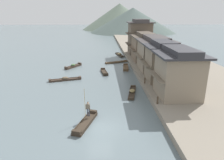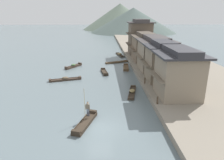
% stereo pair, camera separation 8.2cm
% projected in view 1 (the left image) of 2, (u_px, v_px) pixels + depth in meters
% --- Properties ---
extents(ground_plane, '(400.00, 400.00, 0.00)m').
position_uv_depth(ground_plane, '(100.00, 129.00, 19.47)').
color(ground_plane, slate).
extents(riverbank_right, '(18.00, 110.00, 0.68)m').
position_uv_depth(riverbank_right, '(164.00, 59.00, 48.51)').
color(riverbank_right, gray).
rests_on(riverbank_right, ground).
extents(boat_foreground_poled, '(2.36, 4.57, 0.56)m').
position_uv_depth(boat_foreground_poled, '(86.00, 123.00, 20.19)').
color(boat_foreground_poled, '#33281E').
rests_on(boat_foreground_poled, ground).
extents(boatman_person, '(0.55, 0.34, 3.04)m').
position_uv_depth(boatman_person, '(88.00, 107.00, 20.48)').
color(boatman_person, black).
rests_on(boatman_person, boat_foreground_poled).
extents(boat_moored_nearest, '(1.48, 4.05, 0.53)m').
position_uv_depth(boat_moored_nearest, '(104.00, 72.00, 37.74)').
color(boat_moored_nearest, '#33281E').
rests_on(boat_moored_nearest, ground).
extents(boat_moored_second, '(3.20, 4.17, 0.72)m').
position_uv_depth(boat_moored_second, '(73.00, 66.00, 41.83)').
color(boat_moored_second, '#423328').
rests_on(boat_moored_second, ground).
extents(boat_moored_third, '(2.04, 5.47, 0.70)m').
position_uv_depth(boat_moored_third, '(120.00, 55.00, 53.68)').
color(boat_moored_third, '#33281E').
rests_on(boat_moored_third, ground).
extents(boat_moored_far, '(5.38, 2.21, 0.64)m').
position_uv_depth(boat_moored_far, '(65.00, 79.00, 33.57)').
color(boat_moored_far, '#423328').
rests_on(boat_moored_far, ground).
extents(boat_midriver_drifting, '(1.48, 4.51, 0.55)m').
position_uv_depth(boat_midriver_drifting, '(126.00, 68.00, 40.83)').
color(boat_midriver_drifting, brown).
rests_on(boat_midriver_drifting, ground).
extents(boat_midriver_upstream, '(1.85, 4.95, 0.62)m').
position_uv_depth(boat_midriver_upstream, '(132.00, 92.00, 28.04)').
color(boat_midriver_upstream, '#33281E').
rests_on(boat_midriver_upstream, ground).
extents(boat_upstream_distant, '(5.30, 2.98, 0.35)m').
position_uv_depth(boat_upstream_distant, '(116.00, 62.00, 45.79)').
color(boat_upstream_distant, brown).
rests_on(boat_upstream_distant, ground).
extents(house_waterfront_nearest, '(5.94, 6.11, 6.14)m').
position_uv_depth(house_waterfront_nearest, '(178.00, 73.00, 24.74)').
color(house_waterfront_nearest, gray).
rests_on(house_waterfront_nearest, riverbank_right).
extents(house_waterfront_second, '(5.68, 5.62, 6.14)m').
position_uv_depth(house_waterfront_second, '(162.00, 61.00, 30.88)').
color(house_waterfront_second, '#7F705B').
rests_on(house_waterfront_second, riverbank_right).
extents(house_waterfront_tall, '(6.77, 7.50, 6.14)m').
position_uv_depth(house_waterfront_tall, '(155.00, 53.00, 37.15)').
color(house_waterfront_tall, gray).
rests_on(house_waterfront_tall, riverbank_right).
extents(house_waterfront_narrow, '(6.10, 8.18, 6.14)m').
position_uv_depth(house_waterfront_narrow, '(144.00, 47.00, 44.74)').
color(house_waterfront_narrow, '#75604C').
rests_on(house_waterfront_narrow, riverbank_right).
extents(house_waterfront_far, '(6.62, 6.33, 8.74)m').
position_uv_depth(house_waterfront_far, '(140.00, 37.00, 51.60)').
color(house_waterfront_far, brown).
rests_on(house_waterfront_far, riverbank_right).
extents(mooring_post_dock_near, '(0.20, 0.20, 0.89)m').
position_uv_depth(mooring_post_dock_near, '(158.00, 100.00, 23.19)').
color(mooring_post_dock_near, '#473828').
rests_on(mooring_post_dock_near, riverbank_right).
extents(mooring_post_dock_mid, '(0.20, 0.20, 0.87)m').
position_uv_depth(mooring_post_dock_mid, '(145.00, 81.00, 30.04)').
color(mooring_post_dock_mid, '#473828').
rests_on(mooring_post_dock_mid, riverbank_right).
extents(hill_far_west, '(50.93, 50.93, 14.21)m').
position_uv_depth(hill_far_west, '(133.00, 20.00, 119.29)').
color(hill_far_west, '#4C5B56').
rests_on(hill_far_west, ground).
extents(hill_far_centre, '(52.52, 52.52, 17.63)m').
position_uv_depth(hill_far_centre, '(119.00, 17.00, 141.37)').
color(hill_far_centre, '#5B6B5B').
rests_on(hill_far_centre, ground).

